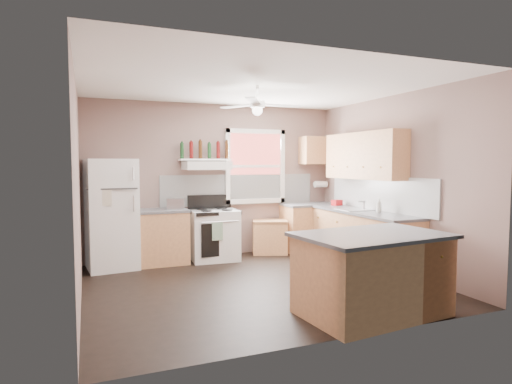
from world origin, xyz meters
name	(u,v)px	position (x,y,z in m)	size (l,w,h in m)	color
floor	(257,284)	(0.00, 0.00, 0.00)	(4.50, 4.50, 0.00)	black
ceiling	(257,85)	(0.00, 0.00, 2.70)	(4.50, 4.50, 0.00)	white
wall_back	(215,180)	(0.00, 2.02, 1.35)	(4.50, 0.05, 2.70)	#7A5F57
wall_right	(393,183)	(2.27, 0.00, 1.35)	(0.05, 4.00, 2.70)	#7A5F57
wall_left	(75,190)	(-2.27, 0.00, 1.35)	(0.05, 4.00, 2.70)	#7A5F57
backsplash_back	(240,190)	(0.45, 1.99, 1.18)	(2.90, 0.03, 0.55)	white
backsplash_right	(379,193)	(2.23, 0.30, 1.18)	(0.03, 2.60, 0.55)	white
window_view	(255,166)	(0.75, 1.98, 1.60)	(1.00, 0.02, 1.20)	maroon
window_frame	(256,166)	(0.75, 1.96, 1.60)	(1.16, 0.07, 1.36)	white
refrigerator	(111,214)	(-1.80, 1.66, 0.86)	(0.73, 0.71, 1.73)	white
base_cabinet_left	(159,238)	(-1.06, 1.70, 0.43)	(0.90, 0.60, 0.86)	#AA7147
counter_left	(159,211)	(-1.06, 1.70, 0.88)	(0.92, 0.62, 0.04)	#505053
toaster	(176,204)	(-0.79, 1.67, 0.99)	(0.28, 0.16, 0.18)	silver
stove	(214,235)	(-0.13, 1.64, 0.43)	(0.78, 0.64, 0.86)	white
range_hood	(207,165)	(-0.23, 1.75, 1.62)	(0.78, 0.50, 0.14)	white
bottle_shelf	(205,160)	(-0.23, 1.87, 1.72)	(0.90, 0.26, 0.03)	white
cart	(270,237)	(0.95, 1.75, 0.31)	(0.62, 0.41, 0.62)	#AA7147
base_cabinet_corner	(310,228)	(1.75, 1.70, 0.43)	(1.00, 0.60, 0.86)	#AA7147
base_cabinet_right	(363,240)	(1.95, 0.30, 0.43)	(0.60, 2.20, 0.86)	#AA7147
counter_corner	(310,205)	(1.75, 1.70, 0.88)	(1.02, 0.62, 0.04)	#505053
counter_right	(363,212)	(1.94, 0.30, 0.88)	(0.62, 2.22, 0.04)	#505053
sink	(356,210)	(1.94, 0.50, 0.90)	(0.55, 0.45, 0.03)	silver
faucet	(364,205)	(2.10, 0.50, 0.97)	(0.03, 0.03, 0.14)	silver
upper_cabinet_right	(364,156)	(2.08, 0.50, 1.78)	(0.33, 1.80, 0.76)	#AA7147
upper_cabinet_corner	(316,150)	(1.95, 1.83, 1.90)	(0.60, 0.33, 0.52)	#AA7147
paper_towel	(321,184)	(2.07, 1.86, 1.25)	(0.12, 0.12, 0.26)	white
island	(372,276)	(0.74, -1.55, 0.43)	(1.52, 0.96, 0.86)	#AA7147
island_top	(373,235)	(0.74, -1.55, 0.88)	(1.61, 1.05, 0.04)	#505053
ceiling_fan_hub	(257,104)	(0.00, 0.00, 2.45)	(0.20, 0.20, 0.08)	white
soap_bottle	(379,205)	(2.05, 0.04, 1.01)	(0.08, 0.09, 0.22)	silver
red_caddy	(337,203)	(2.02, 1.20, 0.95)	(0.18, 0.12, 0.10)	red
wine_bottles	(205,150)	(-0.22, 1.87, 1.88)	(0.86, 0.06, 0.31)	#143819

